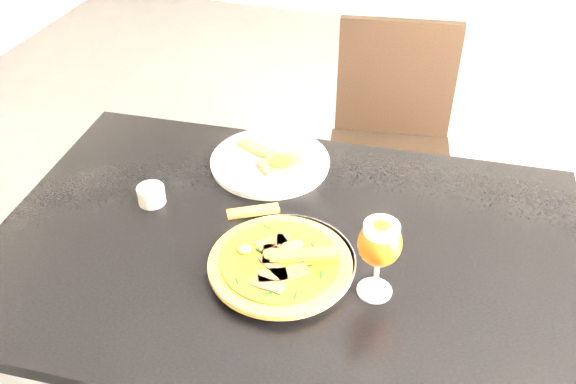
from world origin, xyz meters
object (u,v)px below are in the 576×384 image
(dining_table, at_px, (286,275))
(chair_far, at_px, (390,147))
(pizza, at_px, (281,262))
(beer_glass, at_px, (380,244))

(dining_table, height_order, chair_far, chair_far)
(dining_table, relative_size, chair_far, 1.46)
(pizza, xyz_separation_m, beer_glass, (0.18, 0.00, 0.10))
(dining_table, xyz_separation_m, pizza, (0.02, -0.08, 0.11))
(pizza, height_order, beer_glass, beer_glass)
(chair_far, bearing_deg, beer_glass, -92.37)
(dining_table, bearing_deg, beer_glass, -25.19)
(pizza, distance_m, beer_glass, 0.21)
(beer_glass, bearing_deg, chair_far, 97.02)
(dining_table, xyz_separation_m, beer_glass, (0.20, -0.08, 0.21))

